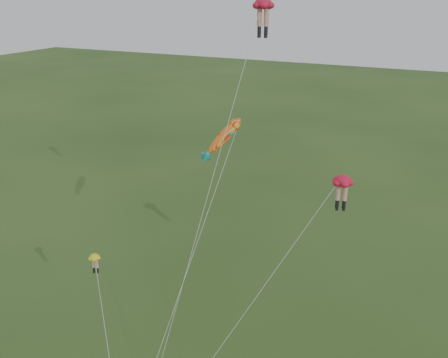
% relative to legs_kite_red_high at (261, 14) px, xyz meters
% --- Properties ---
extents(legs_kite_red_high, '(4.59, 9.92, 24.63)m').
position_rel_legs_kite_red_high_xyz_m(legs_kite_red_high, '(0.00, 0.00, 0.00)').
color(legs_kite_red_high, red).
rests_on(legs_kite_red_high, ground).
extents(legs_kite_red_mid, '(8.05, 9.96, 13.65)m').
position_rel_legs_kite_red_high_xyz_m(legs_kite_red_mid, '(5.78, 0.41, -10.75)').
color(legs_kite_red_mid, red).
rests_on(legs_kite_red_mid, ground).
extents(legs_kite_yellow, '(4.30, 4.23, 8.15)m').
position_rel_legs_kite_red_high_xyz_m(legs_kite_yellow, '(-8.70, -7.58, -16.29)').
color(legs_kite_yellow, yellow).
rests_on(legs_kite_yellow, ground).
extents(fish_kite, '(2.72, 11.54, 16.86)m').
position_rel_legs_kite_red_high_xyz_m(fish_kite, '(-2.58, 0.06, -8.36)').
color(fish_kite, '#F4A41E').
rests_on(fish_kite, ground).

